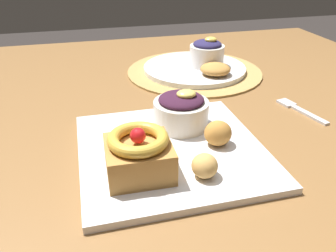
# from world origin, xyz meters

# --- Properties ---
(dining_table) EXTENTS (1.46, 1.06, 0.73)m
(dining_table) POSITION_xyz_m (0.00, 0.00, 0.65)
(dining_table) COLOR brown
(dining_table) RESTS_ON ground_plane
(woven_placemat) EXTENTS (0.35, 0.35, 0.00)m
(woven_placemat) POSITION_xyz_m (0.17, 0.14, 0.73)
(woven_placemat) COLOR #AD894C
(woven_placemat) RESTS_ON dining_table
(front_plate) EXTENTS (0.29, 0.29, 0.01)m
(front_plate) POSITION_xyz_m (0.01, -0.22, 0.74)
(front_plate) COLOR white
(front_plate) RESTS_ON dining_table
(cake_slice) EXTENTS (0.09, 0.09, 0.07)m
(cake_slice) POSITION_xyz_m (-0.05, -0.28, 0.77)
(cake_slice) COLOR #B77F3D
(cake_slice) RESTS_ON front_plate
(berry_ramekin) EXTENTS (0.10, 0.10, 0.07)m
(berry_ramekin) POSITION_xyz_m (0.05, -0.16, 0.77)
(berry_ramekin) COLOR silver
(berry_ramekin) RESTS_ON front_plate
(fritter_front) EXTENTS (0.04, 0.04, 0.04)m
(fritter_front) POSITION_xyz_m (0.03, -0.31, 0.76)
(fritter_front) COLOR tan
(fritter_front) RESTS_ON front_plate
(fritter_middle) EXTENTS (0.05, 0.04, 0.04)m
(fritter_middle) POSITION_xyz_m (0.09, -0.23, 0.76)
(fritter_middle) COLOR #BC7F38
(fritter_middle) RESTS_ON front_plate
(back_plate) EXTENTS (0.27, 0.27, 0.01)m
(back_plate) POSITION_xyz_m (0.17, 0.14, 0.74)
(back_plate) COLOR white
(back_plate) RESTS_ON woven_placemat
(back_ramekin) EXTENTS (0.09, 0.09, 0.08)m
(back_ramekin) POSITION_xyz_m (0.20, 0.13, 0.78)
(back_ramekin) COLOR white
(back_ramekin) RESTS_ON back_plate
(back_pastry) EXTENTS (0.07, 0.07, 0.03)m
(back_pastry) POSITION_xyz_m (0.20, 0.07, 0.76)
(back_pastry) COLOR #B77F3D
(back_pastry) RESTS_ON back_plate
(fork) EXTENTS (0.04, 0.13, 0.00)m
(fork) POSITION_xyz_m (0.30, -0.13, 0.73)
(fork) COLOR silver
(fork) RESTS_ON dining_table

